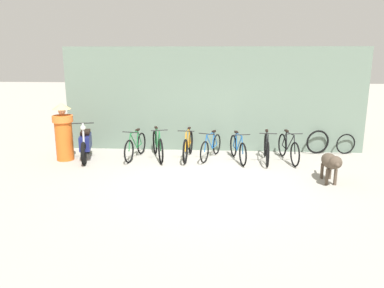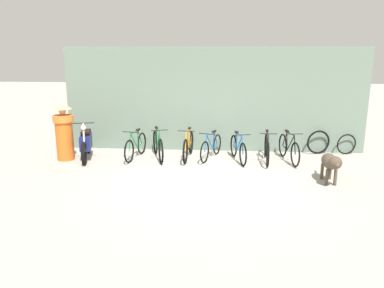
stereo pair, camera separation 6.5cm
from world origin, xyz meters
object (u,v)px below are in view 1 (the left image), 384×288
(bicycle_6, at_px, (288,148))
(motorcycle, at_px, (86,144))
(bicycle_3, at_px, (211,147))
(bicycle_4, at_px, (238,149))
(person_in_robes, at_px, (63,131))
(spare_tire_right, at_px, (346,144))
(bicycle_1, at_px, (158,146))
(bicycle_0, at_px, (135,146))
(bicycle_2, at_px, (188,146))
(spare_tire_left, at_px, (318,142))
(stray_dog, at_px, (331,162))
(bicycle_5, at_px, (266,149))

(bicycle_6, distance_m, motorcycle, 5.68)
(bicycle_3, height_order, motorcycle, motorcycle)
(bicycle_4, height_order, person_in_robes, person_in_robes)
(bicycle_4, bearing_deg, bicycle_3, -118.10)
(motorcycle, height_order, spare_tire_right, motorcycle)
(person_in_robes, bearing_deg, bicycle_4, -171.65)
(bicycle_1, xyz_separation_m, motorcycle, (-2.03, -0.17, 0.07))
(bicycle_1, relative_size, person_in_robes, 1.05)
(person_in_robes, bearing_deg, bicycle_0, -165.46)
(bicycle_2, relative_size, spare_tire_left, 2.46)
(bicycle_4, distance_m, stray_dog, 2.65)
(bicycle_6, height_order, spare_tire_left, bicycle_6)
(bicycle_0, relative_size, person_in_robes, 0.99)
(bicycle_1, bearing_deg, bicycle_5, 70.94)
(bicycle_3, xyz_separation_m, stray_dog, (2.77, -1.91, 0.17))
(bicycle_2, relative_size, bicycle_3, 1.15)
(bicycle_1, xyz_separation_m, stray_dog, (4.28, -1.80, 0.13))
(bicycle_6, relative_size, person_in_robes, 1.05)
(bicycle_3, bearing_deg, bicycle_6, 106.19)
(spare_tire_right, bearing_deg, motorcycle, -172.18)
(bicycle_2, xyz_separation_m, bicycle_5, (2.19, -0.14, 0.00))
(bicycle_0, distance_m, motorcycle, 1.40)
(bicycle_6, xyz_separation_m, spare_tire_left, (1.01, 0.86, 0.00))
(bicycle_4, relative_size, motorcycle, 0.85)
(bicycle_0, xyz_separation_m, bicycle_6, (4.29, 0.01, 0.01))
(bicycle_3, relative_size, bicycle_5, 0.88)
(bicycle_4, bearing_deg, person_in_robes, -100.20)
(person_in_robes, bearing_deg, spare_tire_left, -165.16)
(person_in_robes, bearing_deg, bicycle_5, -171.80)
(spare_tire_left, bearing_deg, motorcycle, -171.36)
(bicycle_3, xyz_separation_m, spare_tire_right, (3.98, 0.75, -0.03))
(bicycle_0, relative_size, motorcycle, 0.87)
(spare_tire_left, bearing_deg, bicycle_2, -168.36)
(stray_dog, height_order, spare_tire_right, stray_dog)
(bicycle_1, distance_m, person_in_robes, 2.63)
(motorcycle, xyz_separation_m, stray_dog, (6.31, -1.63, 0.06))
(bicycle_6, bearing_deg, bicycle_0, -98.81)
(bicycle_0, distance_m, bicycle_6, 4.29)
(bicycle_5, xyz_separation_m, spare_tire_right, (2.44, 0.94, -0.05))
(bicycle_3, bearing_deg, bicycle_0, -67.21)
(bicycle_2, xyz_separation_m, bicycle_4, (1.40, -0.16, -0.02))
(bicycle_1, relative_size, stray_dog, 1.34)
(bicycle_1, bearing_deg, motorcycle, -103.02)
(bicycle_3, height_order, bicycle_6, bicycle_6)
(bicycle_0, bearing_deg, bicycle_4, 97.53)
(bicycle_2, xyz_separation_m, motorcycle, (-2.89, -0.23, 0.08))
(bicycle_3, relative_size, bicycle_4, 0.97)
(bicycle_0, relative_size, bicycle_6, 0.94)
(bicycle_3, distance_m, spare_tire_left, 3.24)
(bicycle_5, xyz_separation_m, person_in_robes, (-5.62, -0.25, 0.47))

